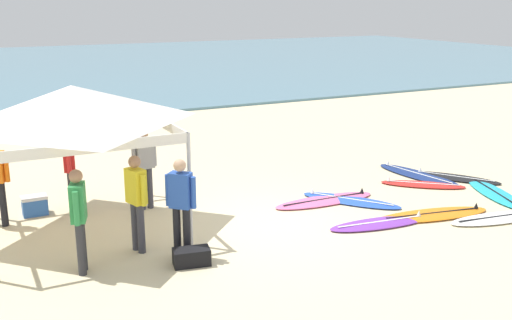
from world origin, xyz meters
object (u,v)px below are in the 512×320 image
surfboard_red (422,184)px  person_blue (181,201)px  cooler_box (35,205)px  surfboard_black (455,178)px  person_grey (145,163)px  canopy_tent (72,105)px  person_red (69,165)px  surfboard_blue (351,200)px  surfboard_navy (418,175)px  person_yellow (136,197)px  surfboard_pink (325,200)px  surfboard_orange (433,214)px  surfboard_white (499,218)px  gear_bag_near_tent (192,257)px  person_green (79,214)px  surfboard_cyan (495,193)px  surfboard_purple (380,223)px

surfboard_red → person_blue: bearing=-169.0°
surfboard_red → cooler_box: bearing=166.3°
surfboard_black → person_grey: (-7.33, 1.30, 0.95)m
canopy_tent → person_red: (0.03, 1.13, -1.40)m
surfboard_blue → person_blue: person_blue is taller
surfboard_navy → person_yellow: (-7.42, -1.36, 0.95)m
surfboard_navy → person_red: (-8.08, 1.20, 0.95)m
surfboard_red → surfboard_blue: 2.19m
person_yellow → surfboard_pink: bearing=9.8°
surfboard_navy → person_yellow: 7.61m
person_yellow → cooler_box: bearing=116.8°
surfboard_orange → person_grey: person_grey is taller
surfboard_white → person_red: size_ratio=1.33×
surfboard_navy → person_blue: bearing=-164.4°
person_red → canopy_tent: bearing=-91.7°
surfboard_black → surfboard_navy: bearing=137.3°
surfboard_navy → person_grey: (-6.67, 0.70, 0.95)m
person_yellow → gear_bag_near_tent: 1.41m
person_blue → gear_bag_near_tent: 0.93m
surfboard_blue → person_blue: bearing=-166.1°
surfboard_red → person_green: (-8.01, -1.10, 0.95)m
person_yellow → person_red: size_ratio=1.00×
surfboard_blue → gear_bag_near_tent: (-4.18, -1.42, 0.10)m
surfboard_pink → gear_bag_near_tent: 4.06m
surfboard_red → surfboard_pink: 2.67m
surfboard_red → surfboard_orange: same height
person_red → person_blue: size_ratio=1.00×
surfboard_red → surfboard_blue: (-2.18, -0.20, -0.00)m
surfboard_red → surfboard_white: size_ratio=0.80×
surfboard_navy → cooler_box: size_ratio=4.95×
person_blue → person_red: bearing=112.0°
surfboard_black → person_red: 8.97m
surfboard_red → cooler_box: 8.60m
surfboard_navy → gear_bag_near_tent: 7.18m
gear_bag_near_tent → cooler_box: (-1.99, 3.66, 0.06)m
person_grey → person_red: same height
surfboard_blue → surfboard_white: same height
surfboard_orange → surfboard_red: bearing=54.2°
surfboard_cyan → surfboard_orange: (-2.20, -0.43, -0.00)m
surfboard_blue → surfboard_pink: same height
surfboard_blue → person_red: bearing=159.2°
canopy_tent → person_green: (-0.34, -1.85, -1.40)m
surfboard_red → cooler_box: size_ratio=3.63×
person_green → gear_bag_near_tent: 1.93m
surfboard_red → surfboard_orange: 2.05m
surfboard_blue → surfboard_cyan: bearing=-18.0°
surfboard_orange → person_blue: person_blue is taller
surfboard_purple → cooler_box: cooler_box is taller
surfboard_purple → surfboard_orange: 1.25m
surfboard_blue → surfboard_pink: (-0.49, 0.26, -0.00)m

